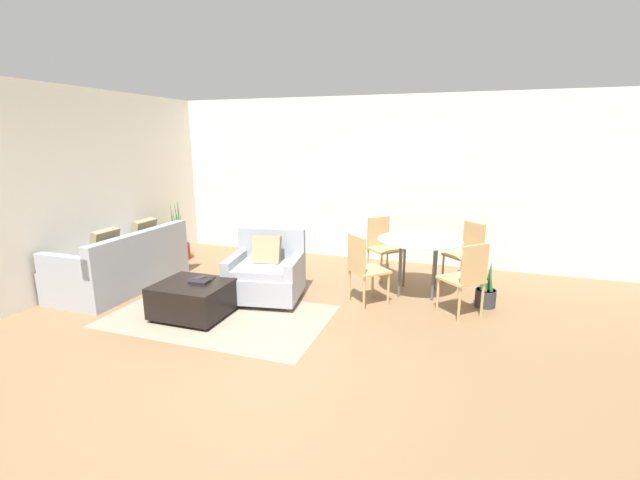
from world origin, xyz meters
The scene contains 17 objects.
ground_plane centered at (0.00, 0.00, 0.00)m, with size 20.00×20.00×0.00m, color brown.
wall_back centered at (0.00, 3.86, 1.38)m, with size 12.00×0.06×2.75m.
wall_left centered at (-3.13, 1.50, 1.38)m, with size 0.06×12.00×2.75m.
area_rug centered at (-0.74, 0.79, 0.00)m, with size 2.57×1.53×0.01m.
couch centered at (-2.55, 1.26, 0.30)m, with size 0.93×1.84×0.91m.
armchair centered at (-0.46, 1.53, 0.34)m, with size 1.04×0.99×0.88m.
ottoman centered at (-1.03, 0.71, 0.23)m, with size 0.82×0.71×0.41m.
book_stack centered at (-0.95, 0.75, 0.43)m, with size 0.23×0.16×0.03m.
tv_remote_primary centered at (-1.05, 0.90, 0.42)m, with size 0.12×0.16×0.01m.
tv_remote_secondary centered at (-0.88, 0.90, 0.42)m, with size 0.08×0.17×0.01m.
potted_plant centered at (-2.73, 2.74, 0.25)m, with size 0.36×0.36×1.08m.
dining_table centered at (1.41, 2.36, 0.67)m, with size 1.11×1.11×0.76m.
dining_chair_near_left centered at (0.79, 1.74, 0.52)m, with size 0.59×0.59×0.90m.
dining_chair_near_right centered at (2.03, 1.74, 0.52)m, with size 0.59×0.59×0.90m.
dining_chair_far_left centered at (0.79, 2.98, 0.52)m, with size 0.59×0.59×0.90m.
dining_chair_far_right centered at (2.03, 2.98, 0.52)m, with size 0.59×0.59×0.90m.
potted_plant_small centered at (2.27, 2.16, 0.18)m, with size 0.25×0.25×0.67m.
Camera 1 is at (1.93, -3.31, 2.07)m, focal length 24.00 mm.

